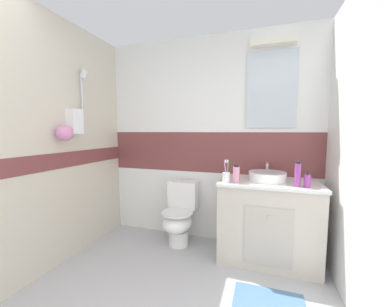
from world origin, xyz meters
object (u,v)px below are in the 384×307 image
(sink_basin, at_px, (267,176))
(soap_dispenser, at_px, (307,181))
(mouthwash_bottle, at_px, (236,174))
(toilet, at_px, (179,215))
(toothbrush_cup, at_px, (226,177))
(shampoo_bottle_tall, at_px, (298,175))

(sink_basin, xyz_separation_m, soap_dispenser, (0.35, -0.18, 0.01))
(soap_dispenser, relative_size, mouthwash_bottle, 0.86)
(toilet, distance_m, toothbrush_cup, 0.84)
(toothbrush_cup, bearing_deg, sink_basin, 27.19)
(toilet, height_order, soap_dispenser, soap_dispenser)
(toothbrush_cup, bearing_deg, mouthwash_bottle, 8.28)
(sink_basin, xyz_separation_m, mouthwash_bottle, (-0.30, -0.19, 0.04))
(mouthwash_bottle, bearing_deg, toothbrush_cup, -171.72)
(toothbrush_cup, relative_size, shampoo_bottle_tall, 0.98)
(soap_dispenser, bearing_deg, shampoo_bottle_tall, -177.70)
(toilet, xyz_separation_m, soap_dispenser, (1.33, -0.21, 0.56))
(toilet, xyz_separation_m, mouthwash_bottle, (0.69, -0.22, 0.58))
(soap_dispenser, height_order, shampoo_bottle_tall, shampoo_bottle_tall)
(toothbrush_cup, distance_m, shampoo_bottle_tall, 0.66)
(sink_basin, bearing_deg, shampoo_bottle_tall, -35.48)
(mouthwash_bottle, bearing_deg, sink_basin, 32.37)
(soap_dispenser, distance_m, mouthwash_bottle, 0.64)
(soap_dispenser, bearing_deg, sink_basin, 152.07)
(sink_basin, distance_m, mouthwash_bottle, 0.35)
(mouthwash_bottle, distance_m, shampoo_bottle_tall, 0.56)
(sink_basin, distance_m, toilet, 1.13)
(sink_basin, height_order, toothbrush_cup, toothbrush_cup)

